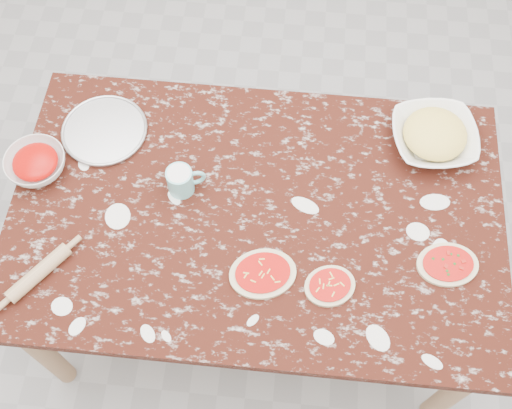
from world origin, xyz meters
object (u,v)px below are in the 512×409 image
object	(u,v)px
sauce_bowl	(36,164)
flour_mug	(181,180)
worktable	(256,223)
rolling_pin	(39,273)
pizza_tray	(105,131)
cheese_bowl	(433,137)

from	to	relation	value
sauce_bowl	flour_mug	xyz separation A→B (m)	(0.49, -0.03, 0.02)
worktable	sauce_bowl	size ratio (longest dim) A/B	7.97
worktable	flour_mug	bearing A→B (deg)	165.77
sauce_bowl	rolling_pin	bearing A→B (deg)	-74.21
pizza_tray	flour_mug	xyz separation A→B (m)	(0.30, -0.20, 0.05)
sauce_bowl	pizza_tray	bearing A→B (deg)	42.10
flour_mug	sauce_bowl	bearing A→B (deg)	176.91
worktable	flour_mug	size ratio (longest dim) A/B	12.80
worktable	rolling_pin	xyz separation A→B (m)	(-0.63, -0.28, 0.11)
flour_mug	cheese_bowl	bearing A→B (deg)	17.67
flour_mug	rolling_pin	xyz separation A→B (m)	(-0.39, -0.35, -0.03)
sauce_bowl	worktable	bearing A→B (deg)	-6.90
pizza_tray	cheese_bowl	bearing A→B (deg)	3.31
pizza_tray	flour_mug	distance (m)	0.36
sauce_bowl	cheese_bowl	world-z (taller)	cheese_bowl
cheese_bowl	rolling_pin	size ratio (longest dim) A/B	1.28
sauce_bowl	rolling_pin	distance (m)	0.39
cheese_bowl	flour_mug	distance (m)	0.86
worktable	flour_mug	xyz separation A→B (m)	(-0.25, 0.06, 0.13)
cheese_bowl	rolling_pin	distance (m)	1.35
pizza_tray	rolling_pin	bearing A→B (deg)	-98.56
worktable	rolling_pin	bearing A→B (deg)	-155.82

